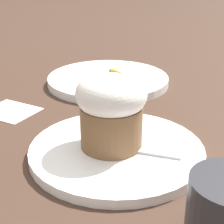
# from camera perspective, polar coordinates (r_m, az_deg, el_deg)

# --- Properties ---
(ground_plane) EXTENTS (4.00, 4.00, 0.00)m
(ground_plane) POSITION_cam_1_polar(r_m,az_deg,el_deg) (0.55, 0.71, -6.56)
(ground_plane) COLOR #3D281E
(dessert_plate) EXTENTS (0.25, 0.25, 0.01)m
(dessert_plate) POSITION_cam_1_polar(r_m,az_deg,el_deg) (0.55, 0.71, -5.93)
(dessert_plate) COLOR white
(dessert_plate) RESTS_ON ground_plane
(carrot_cake) EXTENTS (0.10, 0.10, 0.12)m
(carrot_cake) POSITION_cam_1_polar(r_m,az_deg,el_deg) (0.52, 0.00, 0.70)
(carrot_cake) COLOR brown
(carrot_cake) RESTS_ON dessert_plate
(spoon) EXTENTS (0.11, 0.04, 0.01)m
(spoon) POSITION_cam_1_polar(r_m,az_deg,el_deg) (0.53, 2.07, -5.65)
(spoon) COLOR silver
(spoon) RESTS_ON dessert_plate
(side_plate) EXTENTS (0.27, 0.27, 0.02)m
(side_plate) POSITION_cam_1_polar(r_m,az_deg,el_deg) (0.84, -0.61, 4.90)
(side_plate) COLOR white
(side_plate) RESTS_ON ground_plane
(paper_napkin) EXTENTS (0.10, 0.09, 0.00)m
(paper_napkin) POSITION_cam_1_polar(r_m,az_deg,el_deg) (0.72, -15.26, 0.17)
(paper_napkin) COLOR white
(paper_napkin) RESTS_ON ground_plane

